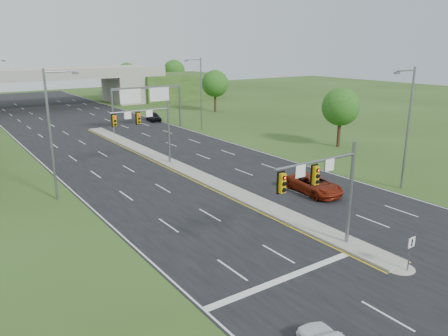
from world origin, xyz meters
The scene contains 19 objects.
ground centered at (0.00, 0.00, 0.00)m, with size 240.00×240.00×0.00m, color #2E4418.
road centered at (0.00, 35.00, 0.01)m, with size 24.00×160.00×0.02m, color black.
median centered at (0.00, 23.00, 0.10)m, with size 2.00×54.00×0.16m, color gray.
median_nose centered at (0.00, -4.00, 0.10)m, with size 2.00×2.00×0.16m, color gray.
lane_markings centered at (-0.60, 28.91, 0.02)m, with size 23.72×160.00×0.01m.
signal_mast_near centered at (-2.26, -0.07, 4.73)m, with size 6.62×0.60×7.00m.
signal_mast_far centered at (-2.26, 24.93, 4.73)m, with size 6.62×0.60×7.00m.
keep_right_sign centered at (0.00, -4.53, 1.52)m, with size 0.60×0.13×2.20m.
sign_gantry centered at (6.68, 44.92, 5.24)m, with size 11.58×0.44×6.67m.
overpass centered at (0.00, 80.00, 3.55)m, with size 80.00×14.00×8.10m.
lightpole_l_mid centered at (-13.30, 20.00, 6.10)m, with size 2.85×0.25×11.00m.
lightpole_r_near centered at (13.30, 5.00, 6.10)m, with size 2.85×0.25×11.00m.
lightpole_r_far centered at (13.30, 40.00, 6.10)m, with size 2.85×0.25×11.00m.
tree_r_near centered at (22.00, 20.00, 5.18)m, with size 4.80×4.80×7.60m.
tree_r_mid centered at (26.00, 55.00, 5.51)m, with size 5.20×5.20×8.12m.
tree_back_c centered at (24.00, 94.00, 5.51)m, with size 5.60×5.60×8.32m.
tree_back_d centered at (38.00, 94.00, 5.84)m, with size 6.00×6.00×8.85m.
car_far_a centered at (5.77, 8.58, 0.83)m, with size 2.68×5.82×1.62m, color maroon.
car_far_c centered at (11.00, 51.87, 0.78)m, with size 1.80×4.48×1.53m, color black.
Camera 1 is at (-21.81, -17.22, 12.76)m, focal length 35.00 mm.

